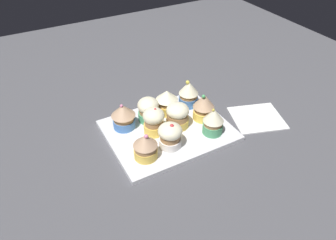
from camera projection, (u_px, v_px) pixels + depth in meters
ground_plane at (168, 136)px, 87.45cm from camera, size 180.00×180.00×3.00cm
baking_tray at (168, 130)px, 86.15cm from camera, size 32.02×25.30×1.20cm
cupcake_0 at (189, 93)px, 92.21cm from camera, size 5.72×5.72×8.26cm
cupcake_1 at (167, 101)px, 89.61cm from camera, size 6.27×6.27×7.14cm
cupcake_2 at (148, 109)px, 86.87cm from camera, size 5.85×5.85×6.97cm
cupcake_3 at (123, 116)px, 84.18cm from camera, size 6.46×6.46×7.42cm
cupcake_4 at (204, 106)px, 87.05cm from camera, size 5.92×5.92×8.16cm
cupcake_5 at (178, 116)px, 84.58cm from camera, size 6.11×6.11×6.99cm
cupcake_6 at (154, 121)px, 82.35cm from camera, size 5.64×5.64×7.68cm
cupcake_7 at (213, 121)px, 82.28cm from camera, size 5.43×5.43×7.77cm
cupcake_8 at (170, 135)px, 78.47cm from camera, size 6.07×6.07×6.96cm
cupcake_9 at (145, 146)px, 75.35cm from camera, size 5.87×5.87×7.04cm
napkin at (257, 117)px, 91.19cm from camera, size 17.16×16.31×0.60cm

